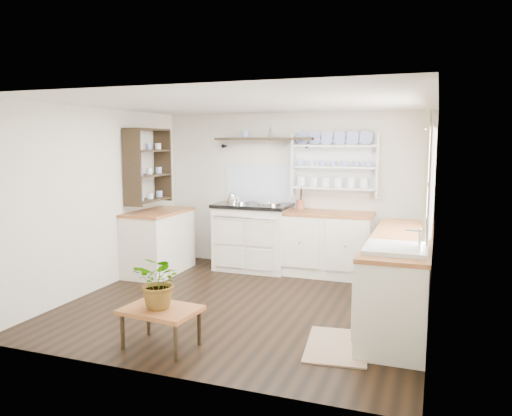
# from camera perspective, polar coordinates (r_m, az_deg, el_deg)

# --- Properties ---
(floor) EXTENTS (4.00, 3.80, 0.01)m
(floor) POSITION_cam_1_polar(r_m,az_deg,el_deg) (5.91, -1.09, -10.92)
(floor) COLOR black
(floor) RESTS_ON ground
(wall_back) EXTENTS (4.00, 0.02, 2.30)m
(wall_back) POSITION_cam_1_polar(r_m,az_deg,el_deg) (7.45, 4.16, 1.97)
(wall_back) COLOR silver
(wall_back) RESTS_ON ground
(wall_right) EXTENTS (0.02, 3.80, 2.30)m
(wall_right) POSITION_cam_1_polar(r_m,az_deg,el_deg) (5.28, 19.58, -0.77)
(wall_right) COLOR silver
(wall_right) RESTS_ON ground
(wall_left) EXTENTS (0.02, 3.80, 2.30)m
(wall_left) POSITION_cam_1_polar(r_m,az_deg,el_deg) (6.64, -17.44, 0.95)
(wall_left) COLOR silver
(wall_left) RESTS_ON ground
(ceiling) EXTENTS (4.00, 3.80, 0.01)m
(ceiling) POSITION_cam_1_polar(r_m,az_deg,el_deg) (5.62, -1.15, 11.90)
(ceiling) COLOR white
(ceiling) RESTS_ON wall_back
(window) EXTENTS (0.08, 1.55, 1.22)m
(window) POSITION_cam_1_polar(r_m,az_deg,el_deg) (5.39, 19.24, 3.84)
(window) COLOR white
(window) RESTS_ON wall_right
(aga_cooker) EXTENTS (1.09, 0.76, 1.01)m
(aga_cooker) POSITION_cam_1_polar(r_m,az_deg,el_deg) (7.38, -0.31, -3.19)
(aga_cooker) COLOR silver
(aga_cooker) RESTS_ON floor
(back_cabinets) EXTENTS (1.27, 0.63, 0.90)m
(back_cabinets) POSITION_cam_1_polar(r_m,az_deg,el_deg) (7.12, 8.10, -3.97)
(back_cabinets) COLOR silver
(back_cabinets) RESTS_ON floor
(right_cabinets) EXTENTS (0.62, 2.43, 0.90)m
(right_cabinets) POSITION_cam_1_polar(r_m,az_deg,el_deg) (5.52, 16.13, -7.58)
(right_cabinets) COLOR silver
(right_cabinets) RESTS_ON floor
(belfast_sink) EXTENTS (0.55, 0.60, 0.45)m
(belfast_sink) POSITION_cam_1_polar(r_m,az_deg,el_deg) (4.72, 15.64, -5.90)
(belfast_sink) COLOR white
(belfast_sink) RESTS_ON right_cabinets
(left_cabinets) EXTENTS (0.62, 1.13, 0.90)m
(left_cabinets) POSITION_cam_1_polar(r_m,az_deg,el_deg) (7.31, -11.06, -3.73)
(left_cabinets) COLOR silver
(left_cabinets) RESTS_ON floor
(plate_rack) EXTENTS (1.20, 0.22, 0.90)m
(plate_rack) POSITION_cam_1_polar(r_m,az_deg,el_deg) (7.23, 9.09, 4.95)
(plate_rack) COLOR white
(plate_rack) RESTS_ON wall_back
(high_shelf) EXTENTS (1.50, 0.29, 0.16)m
(high_shelf) POSITION_cam_1_polar(r_m,az_deg,el_deg) (7.41, 0.95, 7.83)
(high_shelf) COLOR black
(high_shelf) RESTS_ON wall_back
(left_shelving) EXTENTS (0.28, 0.80, 1.05)m
(left_shelving) POSITION_cam_1_polar(r_m,az_deg,el_deg) (7.25, -12.23, 4.83)
(left_shelving) COLOR black
(left_shelving) RESTS_ON wall_left
(kettle) EXTENTS (0.17, 0.17, 0.21)m
(kettle) POSITION_cam_1_polar(r_m,az_deg,el_deg) (7.29, -2.71, 0.94)
(kettle) COLOR silver
(kettle) RESTS_ON aga_cooker
(utensil_crock) EXTENTS (0.12, 0.12, 0.14)m
(utensil_crock) POSITION_cam_1_polar(r_m,az_deg,el_deg) (7.21, 5.08, 0.39)
(utensil_crock) COLOR brown
(utensil_crock) RESTS_ON back_cabinets
(center_table) EXTENTS (0.72, 0.54, 0.37)m
(center_table) POSITION_cam_1_polar(r_m,az_deg,el_deg) (4.74, -10.82, -11.68)
(center_table) COLOR brown
(center_table) RESTS_ON floor
(potted_plant) EXTENTS (0.47, 0.41, 0.50)m
(potted_plant) POSITION_cam_1_polar(r_m,az_deg,el_deg) (4.65, -10.91, -8.27)
(potted_plant) COLOR #3F7233
(potted_plant) RESTS_ON center_table
(floor_rug) EXTENTS (0.65, 0.91, 0.02)m
(floor_rug) POSITION_cam_1_polar(r_m,az_deg,el_deg) (4.83, 9.22, -15.29)
(floor_rug) COLOR #85644D
(floor_rug) RESTS_ON floor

